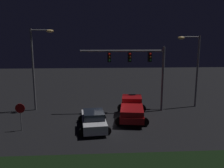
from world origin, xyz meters
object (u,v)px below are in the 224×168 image
street_lamp_right (193,62)px  stop_sign (20,112)px  traffic_signal_gantry (139,63)px  pickup_truck (132,108)px  car_sedan (94,120)px  street_lamp_left (37,60)px

street_lamp_right → stop_sign: (-16.21, -5.86, -3.25)m
street_lamp_right → traffic_signal_gantry: bearing=-168.5°
pickup_truck → street_lamp_right: size_ratio=0.74×
pickup_truck → car_sedan: size_ratio=1.23×
car_sedan → street_lamp_right: bearing=-66.9°
street_lamp_right → stop_sign: street_lamp_right is taller
street_lamp_left → street_lamp_right: (16.14, 0.23, -0.34)m
car_sedan → traffic_signal_gantry: (4.46, 4.52, 4.16)m
pickup_truck → stop_sign: 9.59m
car_sedan → traffic_signal_gantry: traffic_signal_gantry is taller
car_sedan → stop_sign: size_ratio=2.04×
car_sedan → traffic_signal_gantry: bearing=-50.2°
pickup_truck → car_sedan: bearing=132.5°
street_lamp_right → stop_sign: bearing=-160.1°
traffic_signal_gantry → stop_sign: 11.70m
pickup_truck → street_lamp_left: (-9.17, 3.12, 4.16)m
traffic_signal_gantry → stop_sign: (-10.20, -4.64, -3.34)m
traffic_signal_gantry → street_lamp_left: size_ratio=1.01×
car_sedan → street_lamp_left: size_ratio=0.55×
car_sedan → street_lamp_left: 9.07m
stop_sign → car_sedan: bearing=1.1°
street_lamp_left → pickup_truck: bearing=-18.8°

